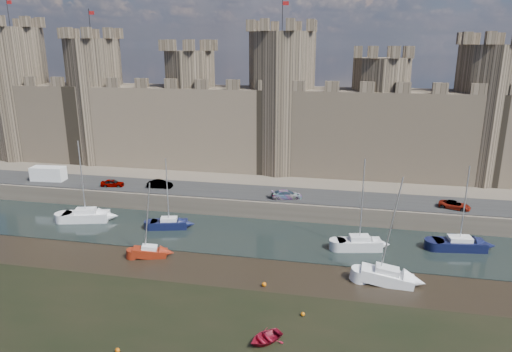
# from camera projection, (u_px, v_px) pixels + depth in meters

# --- Properties ---
(water_channel) EXTENTS (160.00, 12.00, 0.08)m
(water_channel) POSITION_uv_depth(u_px,v_px,m) (236.00, 235.00, 58.36)
(water_channel) COLOR black
(water_channel) RESTS_ON ground
(quay) EXTENTS (160.00, 60.00, 2.50)m
(quay) POSITION_uv_depth(u_px,v_px,m) (279.00, 159.00, 91.92)
(quay) COLOR #4C443A
(quay) RESTS_ON ground
(road) EXTENTS (160.00, 7.00, 0.10)m
(road) POSITION_uv_depth(u_px,v_px,m) (252.00, 192.00, 67.08)
(road) COLOR black
(road) RESTS_ON quay
(castle) EXTENTS (108.50, 11.00, 29.00)m
(castle) POSITION_uv_depth(u_px,v_px,m) (266.00, 117.00, 77.86)
(castle) COLOR #42382B
(castle) RESTS_ON quay
(car_0) EXTENTS (3.65, 1.96, 1.18)m
(car_0) POSITION_uv_depth(u_px,v_px,m) (112.00, 183.00, 69.73)
(car_0) COLOR gray
(car_0) RESTS_ON quay
(car_1) EXTENTS (3.87, 1.58, 1.25)m
(car_1) POSITION_uv_depth(u_px,v_px,m) (160.00, 184.00, 69.09)
(car_1) COLOR gray
(car_1) RESTS_ON quay
(car_2) EXTENTS (4.65, 2.91, 1.26)m
(car_2) POSITION_uv_depth(u_px,v_px,m) (286.00, 195.00, 64.30)
(car_2) COLOR gray
(car_2) RESTS_ON quay
(car_3) EXTENTS (4.34, 2.94, 1.10)m
(car_3) POSITION_uv_depth(u_px,v_px,m) (455.00, 205.00, 60.27)
(car_3) COLOR gray
(car_3) RESTS_ON quay
(van) EXTENTS (5.40, 2.53, 2.29)m
(van) POSITION_uv_depth(u_px,v_px,m) (48.00, 174.00, 72.70)
(van) COLOR silver
(van) RESTS_ON quay
(sailboat_0) EXTENTS (6.42, 3.85, 11.25)m
(sailboat_0) POSITION_uv_depth(u_px,v_px,m) (86.00, 216.00, 62.69)
(sailboat_0) COLOR silver
(sailboat_0) RESTS_ON ground
(sailboat_1) EXTENTS (5.04, 2.98, 9.48)m
(sailboat_1) POSITION_uv_depth(u_px,v_px,m) (169.00, 223.00, 60.23)
(sailboat_1) COLOR black
(sailboat_1) RESTS_ON ground
(sailboat_2) EXTENTS (5.43, 3.02, 11.07)m
(sailboat_2) POSITION_uv_depth(u_px,v_px,m) (359.00, 243.00, 53.93)
(sailboat_2) COLOR silver
(sailboat_2) RESTS_ON ground
(sailboat_3) EXTENTS (6.09, 3.03, 10.24)m
(sailboat_3) POSITION_uv_depth(u_px,v_px,m) (459.00, 244.00, 53.95)
(sailboat_3) COLOR black
(sailboat_3) RESTS_ON ground
(sailboat_4) EXTENTS (4.10, 2.55, 8.96)m
(sailboat_4) POSITION_uv_depth(u_px,v_px,m) (150.00, 251.00, 52.17)
(sailboat_4) COLOR maroon
(sailboat_4) RESTS_ON ground
(sailboat_5) EXTENTS (5.39, 2.34, 11.40)m
(sailboat_5) POSITION_uv_depth(u_px,v_px,m) (387.00, 276.00, 46.35)
(sailboat_5) COLOR white
(sailboat_5) RESTS_ON ground
(dinghy_4) EXTENTS (3.69, 3.79, 0.64)m
(dinghy_4) POSITION_uv_depth(u_px,v_px,m) (265.00, 339.00, 37.23)
(dinghy_4) COLOR maroon
(dinghy_4) RESTS_ON ground
(buoy_1) EXTENTS (0.48, 0.48, 0.48)m
(buoy_1) POSITION_uv_depth(u_px,v_px,m) (264.00, 284.00, 45.87)
(buoy_1) COLOR #C35A08
(buoy_1) RESTS_ON ground
(buoy_3) EXTENTS (0.38, 0.38, 0.38)m
(buoy_3) POSITION_uv_depth(u_px,v_px,m) (303.00, 314.00, 40.89)
(buoy_3) COLOR #C96308
(buoy_3) RESTS_ON ground
(buoy_4) EXTENTS (0.39, 0.39, 0.39)m
(buoy_4) POSITION_uv_depth(u_px,v_px,m) (117.00, 350.00, 36.04)
(buoy_4) COLOR #B75108
(buoy_4) RESTS_ON ground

